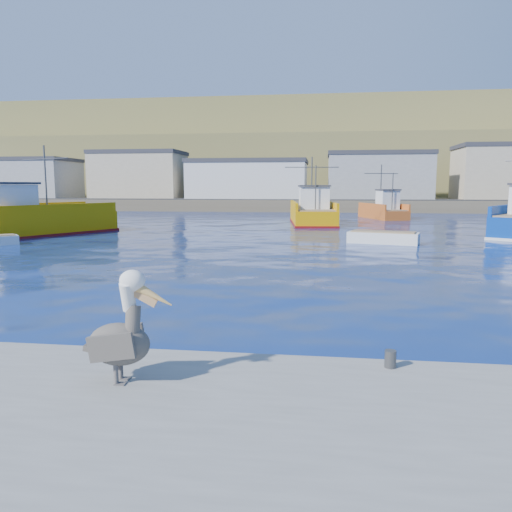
{
  "coord_description": "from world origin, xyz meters",
  "views": [
    {
      "loc": [
        1.81,
        -11.86,
        3.59
      ],
      "look_at": [
        -0.25,
        3.39,
        1.43
      ],
      "focal_mm": 35.0,
      "sensor_mm": 36.0,
      "label": 1
    }
  ],
  "objects_px": {
    "trawler_yellow_b": "(312,213)",
    "skiff_mid": "(383,239)",
    "pelican": "(122,335)",
    "trawler_yellow_a": "(29,220)",
    "boat_orange": "(384,210)"
  },
  "relations": [
    {
      "from": "trawler_yellow_b",
      "to": "skiff_mid",
      "type": "distance_m",
      "value": 16.79
    },
    {
      "from": "trawler_yellow_b",
      "to": "pelican",
      "type": "height_order",
      "value": "trawler_yellow_b"
    },
    {
      "from": "skiff_mid",
      "to": "trawler_yellow_a",
      "type": "bearing_deg",
      "value": 175.78
    },
    {
      "from": "trawler_yellow_a",
      "to": "skiff_mid",
      "type": "bearing_deg",
      "value": -4.22
    },
    {
      "from": "skiff_mid",
      "to": "pelican",
      "type": "height_order",
      "value": "pelican"
    },
    {
      "from": "trawler_yellow_a",
      "to": "skiff_mid",
      "type": "xyz_separation_m",
      "value": [
        25.13,
        -1.85,
        -0.8
      ]
    },
    {
      "from": "trawler_yellow_a",
      "to": "pelican",
      "type": "bearing_deg",
      "value": -55.64
    },
    {
      "from": "trawler_yellow_a",
      "to": "trawler_yellow_b",
      "type": "height_order",
      "value": "trawler_yellow_a"
    },
    {
      "from": "boat_orange",
      "to": "trawler_yellow_a",
      "type": "bearing_deg",
      "value": -140.78
    },
    {
      "from": "trawler_yellow_b",
      "to": "boat_orange",
      "type": "xyz_separation_m",
      "value": [
        7.7,
        8.65,
        -0.03
      ]
    },
    {
      "from": "skiff_mid",
      "to": "trawler_yellow_b",
      "type": "bearing_deg",
      "value": 106.66
    },
    {
      "from": "trawler_yellow_b",
      "to": "boat_orange",
      "type": "height_order",
      "value": "trawler_yellow_b"
    },
    {
      "from": "trawler_yellow_b",
      "to": "skiff_mid",
      "type": "bearing_deg",
      "value": -73.34
    },
    {
      "from": "pelican",
      "to": "boat_orange",
      "type": "bearing_deg",
      "value": 78.86
    },
    {
      "from": "trawler_yellow_a",
      "to": "trawler_yellow_b",
      "type": "bearing_deg",
      "value": 34.97
    }
  ]
}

